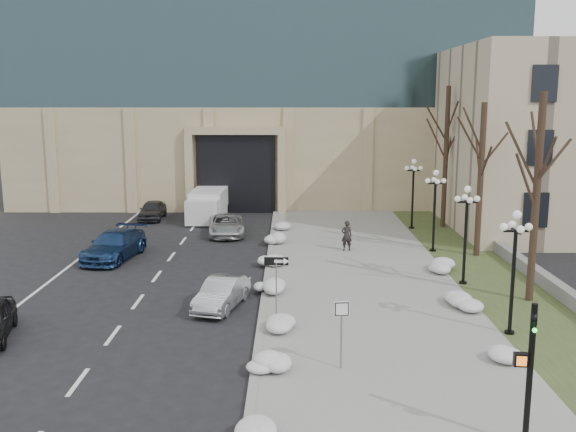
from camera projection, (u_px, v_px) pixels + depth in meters
name	position (u px, v px, depth m)	size (l,w,h in m)	color
ground	(286.00, 414.00, 18.01)	(160.00, 160.00, 0.00)	black
sidewalk	(358.00, 276.00, 31.76)	(9.00, 40.00, 0.12)	gray
curb	(267.00, 275.00, 31.77)	(0.30, 40.00, 0.14)	gray
grass_strip	(489.00, 276.00, 31.74)	(4.00, 40.00, 0.10)	#354422
stone_wall	(516.00, 260.00, 33.65)	(0.50, 30.00, 0.70)	gray
car_b	(222.00, 293.00, 26.96)	(1.35, 3.86, 1.27)	#929499
car_c	(114.00, 245.00, 35.14)	(2.16, 5.32, 1.54)	navy
car_d	(226.00, 225.00, 41.25)	(2.20, 4.76, 1.32)	#B6B6B6
car_e	(152.00, 210.00, 46.56)	(1.62, 4.03, 1.37)	#2C2C31
pedestrian	(347.00, 236.00, 36.54)	(0.64, 0.42, 1.74)	black
box_truck	(208.00, 205.00, 46.80)	(2.53, 6.70, 2.10)	silver
one_way_sign	(280.00, 269.00, 24.88)	(0.99, 0.27, 2.66)	slate
keep_sign	(342.00, 320.00, 20.47)	(0.51, 0.09, 2.37)	slate
traffic_signal	(528.00, 379.00, 15.82)	(0.66, 0.88, 3.86)	black
snow_clump_b	(271.00, 367.00, 20.39)	(1.10, 1.60, 0.36)	silver
snow_clump_c	(278.00, 324.00, 24.31)	(1.10, 1.60, 0.36)	silver
snow_clump_d	(268.00, 286.00, 29.14)	(1.10, 1.60, 0.36)	silver
snow_clump_e	(271.00, 261.00, 33.57)	(1.10, 1.60, 0.36)	silver
snow_clump_f	(277.00, 240.00, 38.70)	(1.10, 1.60, 0.36)	silver
snow_clump_g	(282.00, 228.00, 42.06)	(1.10, 1.60, 0.36)	silver
snow_clump_h	(509.00, 355.00, 21.39)	(1.10, 1.60, 0.36)	silver
snow_clump_i	(467.00, 303.00, 26.72)	(1.10, 1.60, 0.36)	silver
snow_clump_j	(441.00, 268.00, 32.30)	(1.10, 1.60, 0.36)	silver
lamppost_a	(514.00, 256.00, 23.33)	(1.18, 1.18, 4.76)	black
lamppost_b	(466.00, 222.00, 29.72)	(1.18, 1.18, 4.76)	black
lamppost_c	(435.00, 200.00, 36.11)	(1.18, 1.18, 4.76)	black
lamppost_d	(413.00, 184.00, 42.50)	(1.18, 1.18, 4.76)	black
tree_near	(538.00, 169.00, 26.75)	(3.20, 3.20, 9.00)	black
tree_mid	(482.00, 158.00, 34.68)	(3.20, 3.20, 8.50)	black
tree_far	(447.00, 137.00, 42.42)	(3.20, 3.20, 9.50)	black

